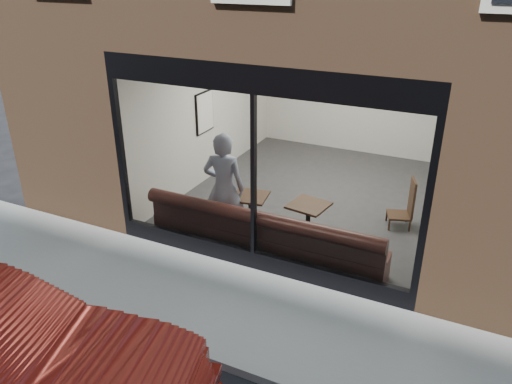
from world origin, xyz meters
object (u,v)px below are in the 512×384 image
at_px(cafe_chair_right, 399,215).
at_px(person, 224,188).
at_px(banquette, 264,244).
at_px(cafe_table_left, 250,196).
at_px(cafe_table_right, 309,205).

bearing_deg(cafe_chair_right, person, 14.26).
xyz_separation_m(banquette, cafe_chair_right, (1.79, 1.95, 0.01)).
bearing_deg(cafe_chair_right, banquette, 28.51).
height_order(banquette, person, person).
xyz_separation_m(person, cafe_chair_right, (2.65, 1.73, -0.73)).
height_order(cafe_table_left, cafe_chair_right, cafe_table_left).
bearing_deg(person, cafe_chair_right, -158.39).
distance_m(person, cafe_table_left, 0.52).
bearing_deg(cafe_table_left, person, -135.10).
bearing_deg(cafe_chair_right, cafe_table_right, 26.10).
xyz_separation_m(cafe_table_left, cafe_chair_right, (2.32, 1.40, -0.50)).
relative_size(cafe_table_left, cafe_chair_right, 1.42).
height_order(banquette, cafe_table_right, cafe_table_right).
xyz_separation_m(person, cafe_table_left, (0.33, 0.33, -0.23)).
distance_m(person, cafe_chair_right, 3.25).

